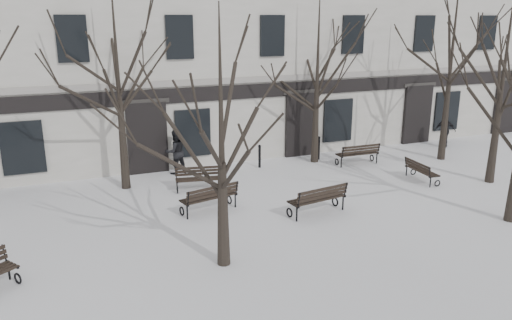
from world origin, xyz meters
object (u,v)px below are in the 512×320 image
tree_1 (221,109)px  bench_1 (210,197)px  bench_2 (318,198)px  bench_5 (421,170)px  bench_4 (358,153)px  tree_3 (506,59)px  bench_3 (199,178)px

tree_1 → bench_1: 5.09m
tree_1 → bench_2: size_ratio=3.16×
tree_1 → bench_5: tree_1 is taller
bench_1 → bench_5: size_ratio=1.22×
bench_2 → bench_4: size_ratio=1.09×
bench_2 → bench_5: size_ratio=1.25×
bench_1 → bench_4: bearing=-172.6°
bench_2 → bench_1: bearing=-34.4°
tree_3 → bench_5: tree_3 is taller
bench_5 → bench_2: bearing=109.7°
tree_3 → tree_1: bearing=-168.1°
tree_3 → bench_4: (-3.42, 3.94, -4.19)m
tree_1 → bench_5: 10.57m
tree_3 → bench_4: tree_3 is taller
tree_3 → bench_1: (-10.96, 1.12, -4.18)m
bench_5 → bench_4: bearing=23.5°
tree_3 → bench_3: 11.99m
bench_2 → bench_3: size_ratio=1.17×
tree_1 → tree_3: bearing=11.9°
bench_1 → bench_5: 8.54m
bench_1 → bench_3: size_ratio=1.14×
tree_1 → bench_4: 11.05m
bench_3 → bench_2: bearing=-41.3°
bench_4 → bench_1: bearing=22.1°
bench_4 → bench_3: bearing=6.0°
bench_3 → bench_4: (7.28, 0.57, 0.05)m
tree_3 → bench_3: tree_3 is taller
tree_1 → bench_4: (8.28, 6.40, -3.55)m
tree_3 → bench_2: size_ratio=3.65×
bench_1 → tree_3: bearing=161.0°
tree_3 → bench_5: size_ratio=4.57×
bench_2 → bench_5: (5.36, 1.49, -0.10)m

